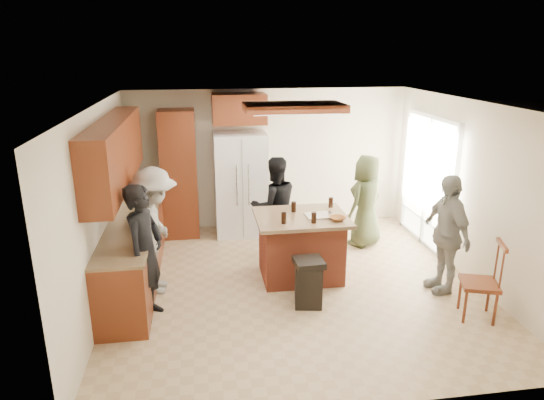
{
  "coord_description": "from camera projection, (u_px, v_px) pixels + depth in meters",
  "views": [
    {
      "loc": [
        -1.23,
        -6.03,
        3.17
      ],
      "look_at": [
        -0.27,
        0.33,
        1.15
      ],
      "focal_mm": 32.0,
      "sensor_mm": 36.0,
      "label": 1
    }
  ],
  "objects": [
    {
      "name": "spindle_chair",
      "position": [
        481.0,
        284.0,
        5.84
      ],
      "size": [
        0.53,
        0.53,
        0.99
      ],
      "color": "maroon",
      "rests_on": "ground"
    },
    {
      "name": "trash_bin",
      "position": [
        308.0,
        282.0,
        6.18
      ],
      "size": [
        0.39,
        0.39,
        0.63
      ],
      "color": "black",
      "rests_on": "ground"
    },
    {
      "name": "person_counter",
      "position": [
        155.0,
        231.0,
        6.41
      ],
      "size": [
        0.6,
        1.15,
        1.72
      ],
      "primitive_type": "imported",
      "rotation": [
        0.0,
        0.0,
        1.49
      ],
      "color": "gray",
      "rests_on": "ground"
    },
    {
      "name": "refrigerator",
      "position": [
        241.0,
        184.0,
        8.46
      ],
      "size": [
        0.9,
        0.76,
        1.8
      ],
      "color": "white",
      "rests_on": "ground"
    },
    {
      "name": "person_behind_left",
      "position": [
        275.0,
        206.0,
        7.61
      ],
      "size": [
        0.84,
        0.59,
        1.59
      ],
      "primitive_type": "imported",
      "rotation": [
        0.0,
        0.0,
        3.3
      ],
      "color": "black",
      "rests_on": "ground"
    },
    {
      "name": "island_items",
      "position": [
        320.0,
        215.0,
        6.7
      ],
      "size": [
        0.91,
        0.73,
        0.15
      ],
      "color": "silver",
      "rests_on": "kitchen_island"
    },
    {
      "name": "back_wall_units",
      "position": [
        194.0,
        158.0,
        8.28
      ],
      "size": [
        1.8,
        0.6,
        2.45
      ],
      "color": "maroon",
      "rests_on": "ground"
    },
    {
      "name": "person_front_left",
      "position": [
        145.0,
        253.0,
        5.75
      ],
      "size": [
        0.64,
        0.74,
        1.69
      ],
      "primitive_type": "imported",
      "rotation": [
        0.0,
        0.0,
        1.21
      ],
      "color": "black",
      "rests_on": "ground"
    },
    {
      "name": "room_shell",
      "position": [
        516.0,
        182.0,
        8.72
      ],
      "size": [
        8.0,
        5.2,
        5.0
      ],
      "color": "tan",
      "rests_on": "ground"
    },
    {
      "name": "left_cabinetry",
      "position": [
        128.0,
        219.0,
        6.58
      ],
      "size": [
        0.64,
        3.0,
        2.3
      ],
      "color": "maroon",
      "rests_on": "ground"
    },
    {
      "name": "person_behind_right",
      "position": [
        366.0,
        201.0,
        7.97
      ],
      "size": [
        0.89,
        0.84,
        1.54
      ],
      "primitive_type": "imported",
      "rotation": [
        0.0,
        0.0,
        3.78
      ],
      "color": "#384226",
      "rests_on": "ground"
    },
    {
      "name": "person_side_right",
      "position": [
        446.0,
        234.0,
        6.44
      ],
      "size": [
        0.56,
        0.99,
        1.63
      ],
      "primitive_type": "imported",
      "rotation": [
        0.0,
        0.0,
        -1.49
      ],
      "color": "gray",
      "rests_on": "ground"
    },
    {
      "name": "kitchen_island",
      "position": [
        301.0,
        246.0,
        6.91
      ],
      "size": [
        1.28,
        1.03,
        0.93
      ],
      "color": "#A14129",
      "rests_on": "ground"
    }
  ]
}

